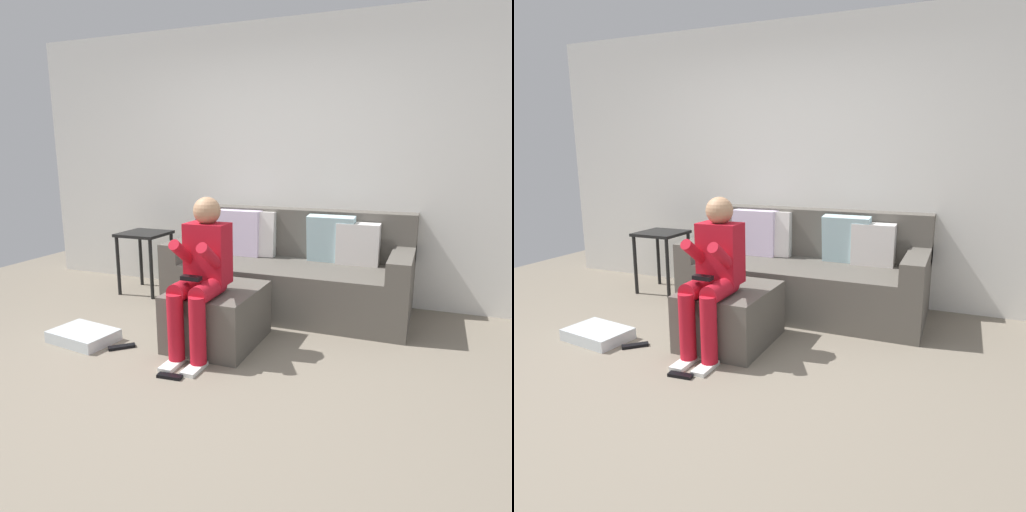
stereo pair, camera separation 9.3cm
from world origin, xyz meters
TOP-DOWN VIEW (x-y plane):
  - ground_plane at (0.00, 0.00)m, footprint 7.32×7.32m
  - wall_back at (0.00, 2.19)m, footprint 5.63×0.10m
  - couch_sectional at (0.26, 1.75)m, footprint 2.17×0.94m
  - ottoman at (-0.01, 0.75)m, footprint 0.62×0.72m
  - person_seated at (-0.03, 0.55)m, footprint 0.31×0.61m
  - storage_bin at (-0.99, 0.39)m, footprint 0.53×0.40m
  - side_table at (-1.30, 1.69)m, footprint 0.46×0.45m
  - remote_near_ottoman at (-0.05, 0.11)m, footprint 0.17×0.07m
  - remote_by_storage_bin at (-0.63, 0.39)m, footprint 0.18×0.17m
  - remote_under_side_table at (-1.12, 0.65)m, footprint 0.17×0.13m

SIDE VIEW (x-z plane):
  - ground_plane at x=0.00m, z-range 0.00..0.00m
  - remote_near_ottoman at x=-0.05m, z-range 0.00..0.02m
  - remote_by_storage_bin at x=-0.63m, z-range 0.00..0.02m
  - remote_under_side_table at x=-1.12m, z-range 0.00..0.02m
  - storage_bin at x=-0.99m, z-range 0.00..0.09m
  - ottoman at x=-0.01m, z-range 0.00..0.43m
  - couch_sectional at x=0.26m, z-range -0.11..0.80m
  - side_table at x=-1.30m, z-range 0.20..0.83m
  - person_seated at x=-0.03m, z-range 0.05..1.18m
  - wall_back at x=0.00m, z-range 0.00..2.66m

